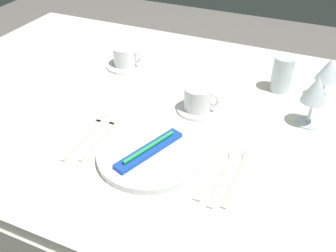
{
  "coord_description": "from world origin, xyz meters",
  "views": [
    {
      "loc": [
        0.36,
        -0.89,
        1.37
      ],
      "look_at": [
        0.03,
        -0.12,
        0.76
      ],
      "focal_mm": 39.97,
      "sensor_mm": 36.0,
      "label": 1
    }
  ],
  "objects_px": {
    "fork_outer": "(102,135)",
    "coffee_cup_right": "(125,56)",
    "dinner_knife": "(211,171)",
    "drink_tumbler": "(282,74)",
    "spoon_soup": "(227,169)",
    "coffee_cup_left": "(198,98)",
    "wine_glass_centre": "(328,72)",
    "spoon_dessert": "(241,170)",
    "fork_inner": "(87,134)",
    "toothbrush_package": "(149,150)",
    "dinner_plate": "(149,155)",
    "wine_glass_left": "(316,91)"
  },
  "relations": [
    {
      "from": "fork_outer",
      "to": "coffee_cup_right",
      "type": "xyz_separation_m",
      "value": [
        -0.14,
        0.39,
        0.04
      ]
    },
    {
      "from": "dinner_knife",
      "to": "drink_tumbler",
      "type": "relative_size",
      "value": 1.91
    },
    {
      "from": "spoon_soup",
      "to": "coffee_cup_left",
      "type": "xyz_separation_m",
      "value": [
        -0.16,
        0.22,
        0.04
      ]
    },
    {
      "from": "wine_glass_centre",
      "to": "drink_tumbler",
      "type": "relative_size",
      "value": 1.14
    },
    {
      "from": "spoon_dessert",
      "to": "coffee_cup_right",
      "type": "height_order",
      "value": "coffee_cup_right"
    },
    {
      "from": "dinner_knife",
      "to": "spoon_soup",
      "type": "bearing_deg",
      "value": 29.49
    },
    {
      "from": "fork_outer",
      "to": "coffee_cup_left",
      "type": "height_order",
      "value": "coffee_cup_left"
    },
    {
      "from": "fork_inner",
      "to": "coffee_cup_right",
      "type": "bearing_deg",
      "value": 103.66
    },
    {
      "from": "dinner_knife",
      "to": "coffee_cup_left",
      "type": "height_order",
      "value": "coffee_cup_left"
    },
    {
      "from": "fork_inner",
      "to": "toothbrush_package",
      "type": "bearing_deg",
      "value": -4.86
    },
    {
      "from": "dinner_plate",
      "to": "spoon_dessert",
      "type": "xyz_separation_m",
      "value": [
        0.23,
        0.04,
        -0.01
      ]
    },
    {
      "from": "toothbrush_package",
      "to": "spoon_soup",
      "type": "xyz_separation_m",
      "value": [
        0.2,
        0.03,
        -0.02
      ]
    },
    {
      "from": "spoon_dessert",
      "to": "dinner_plate",
      "type": "bearing_deg",
      "value": -169.19
    },
    {
      "from": "coffee_cup_left",
      "to": "coffee_cup_right",
      "type": "distance_m",
      "value": 0.38
    },
    {
      "from": "drink_tumbler",
      "to": "spoon_soup",
      "type": "bearing_deg",
      "value": -96.11
    },
    {
      "from": "dinner_knife",
      "to": "coffee_cup_right",
      "type": "distance_m",
      "value": 0.62
    },
    {
      "from": "fork_inner",
      "to": "wine_glass_left",
      "type": "height_order",
      "value": "wine_glass_left"
    },
    {
      "from": "dinner_plate",
      "to": "toothbrush_package",
      "type": "distance_m",
      "value": 0.02
    },
    {
      "from": "dinner_knife",
      "to": "toothbrush_package",
      "type": "bearing_deg",
      "value": -175.53
    },
    {
      "from": "spoon_dessert",
      "to": "wine_glass_centre",
      "type": "height_order",
      "value": "wine_glass_centre"
    },
    {
      "from": "toothbrush_package",
      "to": "drink_tumbler",
      "type": "bearing_deg",
      "value": 63.03
    },
    {
      "from": "dinner_plate",
      "to": "coffee_cup_right",
      "type": "height_order",
      "value": "coffee_cup_right"
    },
    {
      "from": "spoon_soup",
      "to": "wine_glass_centre",
      "type": "height_order",
      "value": "wine_glass_centre"
    },
    {
      "from": "fork_inner",
      "to": "wine_glass_left",
      "type": "relative_size",
      "value": 1.44
    },
    {
      "from": "dinner_knife",
      "to": "spoon_soup",
      "type": "distance_m",
      "value": 0.04
    },
    {
      "from": "wine_glass_left",
      "to": "fork_outer",
      "type": "bearing_deg",
      "value": -150.61
    },
    {
      "from": "fork_outer",
      "to": "dinner_knife",
      "type": "distance_m",
      "value": 0.32
    },
    {
      "from": "toothbrush_package",
      "to": "dinner_plate",
      "type": "bearing_deg",
      "value": 0.0
    },
    {
      "from": "dinner_plate",
      "to": "coffee_cup_left",
      "type": "xyz_separation_m",
      "value": [
        0.04,
        0.25,
        0.04
      ]
    },
    {
      "from": "dinner_plate",
      "to": "fork_outer",
      "type": "distance_m",
      "value": 0.16
    },
    {
      "from": "coffee_cup_left",
      "to": "wine_glass_left",
      "type": "height_order",
      "value": "wine_glass_left"
    },
    {
      "from": "dinner_knife",
      "to": "coffee_cup_right",
      "type": "height_order",
      "value": "coffee_cup_right"
    },
    {
      "from": "wine_glass_centre",
      "to": "fork_outer",
      "type": "bearing_deg",
      "value": -139.36
    },
    {
      "from": "dinner_knife",
      "to": "coffee_cup_right",
      "type": "xyz_separation_m",
      "value": [
        -0.46,
        0.41,
        0.04
      ]
    },
    {
      "from": "fork_inner",
      "to": "fork_outer",
      "type": "bearing_deg",
      "value": 15.29
    },
    {
      "from": "spoon_soup",
      "to": "dinner_plate",
      "type": "bearing_deg",
      "value": -170.56
    },
    {
      "from": "coffee_cup_left",
      "to": "wine_glass_centre",
      "type": "bearing_deg",
      "value": 35.01
    },
    {
      "from": "toothbrush_package",
      "to": "coffee_cup_left",
      "type": "distance_m",
      "value": 0.26
    },
    {
      "from": "fork_inner",
      "to": "coffee_cup_right",
      "type": "xyz_separation_m",
      "value": [
        -0.1,
        0.41,
        0.04
      ]
    },
    {
      "from": "toothbrush_package",
      "to": "spoon_soup",
      "type": "height_order",
      "value": "toothbrush_package"
    },
    {
      "from": "dinner_plate",
      "to": "toothbrush_package",
      "type": "bearing_deg",
      "value": 0.0
    },
    {
      "from": "toothbrush_package",
      "to": "fork_outer",
      "type": "relative_size",
      "value": 1.0
    },
    {
      "from": "wine_glass_centre",
      "to": "toothbrush_package",
      "type": "bearing_deg",
      "value": -127.62
    },
    {
      "from": "dinner_plate",
      "to": "spoon_dessert",
      "type": "height_order",
      "value": "dinner_plate"
    },
    {
      "from": "spoon_soup",
      "to": "coffee_cup_left",
      "type": "height_order",
      "value": "coffee_cup_left"
    },
    {
      "from": "dinner_plate",
      "to": "wine_glass_left",
      "type": "distance_m",
      "value": 0.49
    },
    {
      "from": "wine_glass_centre",
      "to": "coffee_cup_left",
      "type": "bearing_deg",
      "value": -144.99
    },
    {
      "from": "dinner_plate",
      "to": "wine_glass_centre",
      "type": "height_order",
      "value": "wine_glass_centre"
    },
    {
      "from": "fork_inner",
      "to": "coffee_cup_right",
      "type": "distance_m",
      "value": 0.42
    },
    {
      "from": "dinner_plate",
      "to": "toothbrush_package",
      "type": "relative_size",
      "value": 1.29
    }
  ]
}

